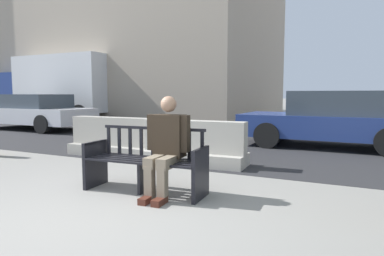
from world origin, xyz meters
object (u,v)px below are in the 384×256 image
at_px(jersey_barrier_left, 113,140).
at_px(car_sedan_mid, 330,119).
at_px(street_bench, 145,163).
at_px(seated_person, 166,144).
at_px(delivery_truck, 56,87).
at_px(car_sedan_far, 35,112).
at_px(jersey_barrier_centre, 194,147).

relative_size(jersey_barrier_left, car_sedan_mid, 0.46).
bearing_deg(jersey_barrier_left, street_bench, -42.96).
distance_m(seated_person, delivery_truck, 13.32).
bearing_deg(seated_person, car_sedan_mid, 73.06).
height_order(jersey_barrier_left, car_sedan_far, car_sedan_far).
height_order(car_sedan_far, delivery_truck, delivery_truck).
height_order(seated_person, car_sedan_mid, car_sedan_mid).
bearing_deg(street_bench, seated_person, -5.94).
xyz_separation_m(jersey_barrier_centre, car_sedan_mid, (2.18, 3.41, 0.36)).
bearing_deg(car_sedan_far, seated_person, -30.92).
xyz_separation_m(jersey_barrier_left, delivery_truck, (-8.05, 5.95, 1.35)).
xyz_separation_m(seated_person, car_sedan_far, (-8.72, 5.22, -0.03)).
relative_size(street_bench, seated_person, 1.31).
relative_size(seated_person, car_sedan_far, 0.28).
height_order(street_bench, jersey_barrier_left, street_bench).
xyz_separation_m(street_bench, jersey_barrier_left, (-2.19, 2.04, -0.06)).
height_order(seated_person, delivery_truck, delivery_truck).
relative_size(jersey_barrier_centre, delivery_truck, 0.30).
height_order(jersey_barrier_centre, delivery_truck, delivery_truck).
distance_m(street_bench, jersey_barrier_centre, 1.98).
xyz_separation_m(car_sedan_far, delivery_truck, (-1.87, 2.80, 1.02)).
xyz_separation_m(jersey_barrier_centre, car_sedan_far, (-8.18, 3.22, 0.32)).
height_order(car_sedan_mid, car_sedan_far, car_sedan_mid).
distance_m(car_sedan_mid, delivery_truck, 12.55).
bearing_deg(delivery_truck, jersey_barrier_centre, -30.92).
distance_m(jersey_barrier_left, car_sedan_far, 6.94).
relative_size(street_bench, car_sedan_far, 0.36).
height_order(seated_person, jersey_barrier_left, seated_person).
bearing_deg(car_sedan_mid, street_bench, -110.39).
relative_size(car_sedan_far, delivery_truck, 0.70).
bearing_deg(delivery_truck, street_bench, -37.96).
bearing_deg(seated_person, delivery_truck, 142.84).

